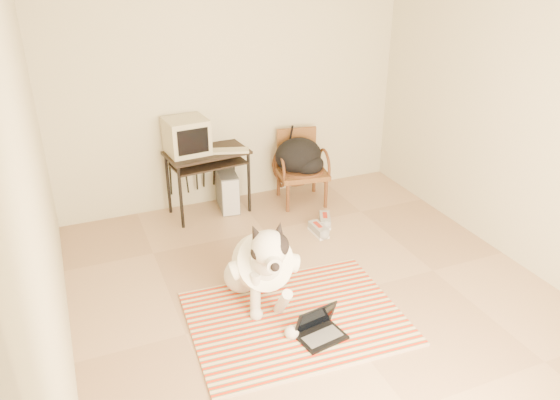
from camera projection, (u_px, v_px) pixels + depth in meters
floor at (320, 300)px, 4.67m from camera, size 4.50×4.50×0.00m
wall_back at (232, 85)px, 5.95m from camera, size 4.50×0.00×4.50m
wall_left at (39, 195)px, 3.38m from camera, size 0.00×4.50×4.50m
wall_right at (529, 120)px, 4.78m from camera, size 0.00×4.50×4.50m
rug at (296, 318)px, 4.43m from camera, size 1.75×1.38×0.02m
dog at (262, 265)px, 4.50m from camera, size 0.60×1.26×0.90m
laptop at (319, 329)px, 4.19m from camera, size 0.39×0.31×0.25m
computer_desk at (208, 161)px, 5.89m from camera, size 0.92×0.58×0.72m
crt_monitor at (187, 136)px, 5.74m from camera, size 0.46×0.44×0.37m
desk_keyboard at (230, 151)px, 5.84m from camera, size 0.42×0.25×0.03m
pc_tower at (227, 190)px, 6.17m from camera, size 0.25×0.49×0.44m
rattan_chair at (301, 167)px, 6.28m from camera, size 0.61×0.60×0.82m
backpack at (300, 157)px, 6.16m from camera, size 0.54×0.48×0.40m
sneaker_left at (318, 230)px, 5.69m from camera, size 0.12×0.29×0.10m
sneaker_right at (325, 220)px, 5.88m from camera, size 0.22×0.30×0.10m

